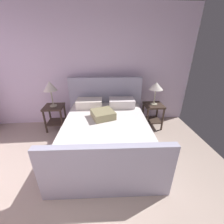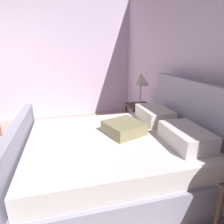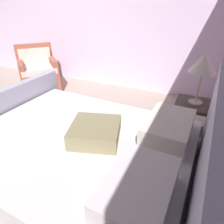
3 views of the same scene
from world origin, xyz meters
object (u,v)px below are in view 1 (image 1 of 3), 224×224
object	(u,v)px
bed	(106,131)
table_lamp_right	(156,87)
nightstand_left	(55,114)
table_lamp_left	(50,87)
nightstand_right	(153,112)

from	to	relation	value
bed	table_lamp_right	world-z (taller)	bed
bed	nightstand_left	bearing A→B (deg)	145.57
bed	table_lamp_left	bearing A→B (deg)	145.57
nightstand_right	table_lamp_right	xyz separation A→B (m)	(0.00, 0.00, 0.64)
bed	table_lamp_right	distance (m)	1.55
table_lamp_right	table_lamp_left	size ratio (longest dim) A/B	0.91
nightstand_left	nightstand_right	bearing A→B (deg)	-2.32
bed	nightstand_right	distance (m)	1.39
table_lamp_right	nightstand_left	world-z (taller)	table_lamp_right
nightstand_right	table_lamp_left	bearing A→B (deg)	177.68
nightstand_right	table_lamp_right	distance (m)	0.64
bed	table_lamp_left	size ratio (longest dim) A/B	3.74
table_lamp_left	table_lamp_right	bearing A→B (deg)	-2.32
bed	table_lamp_right	xyz separation A→B (m)	(1.19, 0.72, 0.68)
nightstand_right	nightstand_left	distance (m)	2.38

